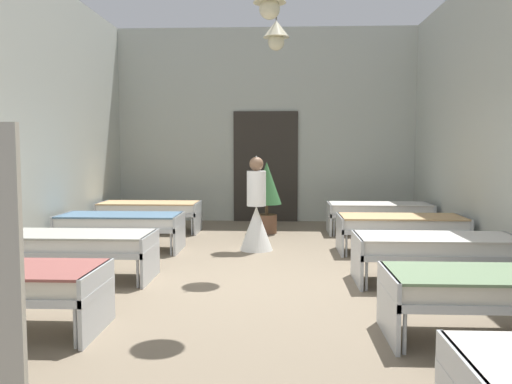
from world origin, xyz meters
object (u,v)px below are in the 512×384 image
at_px(bed_right_row_4, 379,210).
at_px(bed_left_row_3, 121,223).
at_px(nurse_near_aisle, 256,217).
at_px(potted_plant, 267,190).
at_px(bed_right_row_1, 501,289).
at_px(bed_right_row_3, 401,225).
at_px(bed_left_row_4, 150,209).
at_px(bed_left_row_2, 75,244).
at_px(bed_right_row_2, 436,247).

bearing_deg(bed_right_row_4, bed_left_row_3, -156.84).
distance_m(nurse_near_aisle, potted_plant, 1.71).
relative_size(bed_right_row_1, nurse_near_aisle, 1.28).
xyz_separation_m(bed_right_row_3, nurse_near_aisle, (-2.22, 0.13, 0.09)).
bearing_deg(bed_left_row_4, bed_right_row_4, 0.00).
height_order(bed_right_row_1, bed_right_row_3, same).
bearing_deg(bed_left_row_3, nurse_near_aisle, 3.51).
height_order(bed_right_row_3, bed_right_row_4, same).
height_order(bed_left_row_2, bed_right_row_4, same).
distance_m(bed_left_row_2, bed_left_row_4, 3.72).
distance_m(bed_left_row_2, bed_left_row_3, 1.86).
relative_size(bed_right_row_3, bed_right_row_4, 1.00).
bearing_deg(bed_left_row_3, potted_plant, 38.89).
bearing_deg(nurse_near_aisle, bed_left_row_4, 96.51).
bearing_deg(bed_right_row_2, bed_left_row_3, 156.84).
relative_size(bed_left_row_2, bed_left_row_3, 1.00).
xyz_separation_m(bed_right_row_2, nurse_near_aisle, (-2.22, 1.99, 0.09)).
height_order(bed_right_row_1, bed_left_row_3, same).
bearing_deg(bed_right_row_4, bed_right_row_1, -90.00).
relative_size(bed_right_row_3, nurse_near_aisle, 1.28).
bearing_deg(potted_plant, bed_left_row_3, -141.11).
xyz_separation_m(bed_right_row_2, bed_right_row_3, (0.00, 1.86, 0.00)).
height_order(bed_left_row_4, bed_right_row_4, same).
xyz_separation_m(nurse_near_aisle, potted_plant, (0.12, 1.68, 0.29)).
distance_m(bed_right_row_1, bed_left_row_3, 5.72).
xyz_separation_m(bed_right_row_2, bed_left_row_4, (-4.35, 3.72, 0.00)).
distance_m(bed_left_row_4, potted_plant, 2.27).
relative_size(bed_left_row_2, bed_right_row_2, 1.00).
bearing_deg(bed_left_row_3, bed_right_row_2, -23.16).
bearing_deg(nurse_near_aisle, bed_right_row_2, -86.21).
distance_m(bed_left_row_2, bed_right_row_3, 4.73).
distance_m(bed_right_row_1, bed_right_row_3, 3.72).
height_order(bed_right_row_2, potted_plant, potted_plant).
bearing_deg(bed_right_row_2, bed_left_row_2, 180.00).
bearing_deg(bed_right_row_2, bed_right_row_1, -90.00).
height_order(bed_right_row_3, potted_plant, potted_plant).
xyz_separation_m(bed_right_row_1, bed_left_row_2, (-4.35, 1.86, 0.00)).
height_order(bed_left_row_2, bed_right_row_3, same).
distance_m(bed_left_row_4, nurse_near_aisle, 2.74).
xyz_separation_m(bed_left_row_2, bed_right_row_3, (4.35, 1.86, 0.00)).
bearing_deg(bed_right_row_2, potted_plant, 119.87).
distance_m(bed_right_row_1, nurse_near_aisle, 4.45).
distance_m(bed_left_row_2, bed_right_row_4, 5.72).
relative_size(bed_left_row_2, bed_right_row_3, 1.00).
height_order(bed_left_row_2, nurse_near_aisle, nurse_near_aisle).
bearing_deg(bed_right_row_4, bed_left_row_2, -139.46).
bearing_deg(bed_right_row_3, bed_left_row_4, 156.84).
relative_size(bed_left_row_3, bed_right_row_4, 1.00).
distance_m(bed_right_row_3, potted_plant, 2.80).
bearing_deg(bed_left_row_2, bed_left_row_3, 90.00).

